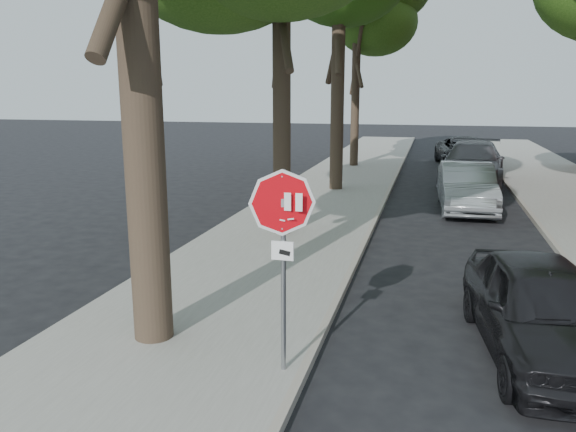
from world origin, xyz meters
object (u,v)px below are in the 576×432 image
(tree_far, at_px, (357,14))
(car_c, at_px, (472,163))
(car_b, at_px, (466,187))
(car_d, at_px, (465,152))
(stop_sign, at_px, (283,232))
(car_a, at_px, (542,309))

(tree_far, relative_size, car_c, 1.60)
(car_b, xyz_separation_m, car_d, (0.49, 11.25, -0.01))
(stop_sign, relative_size, car_b, 0.59)
(car_b, height_order, car_d, car_b)
(car_c, bearing_deg, car_a, -83.90)
(car_b, bearing_deg, car_c, 82.42)
(stop_sign, xyz_separation_m, car_a, (3.30, 1.53, -1.25))
(car_d, bearing_deg, car_b, -99.73)
(stop_sign, relative_size, car_d, 0.50)
(tree_far, xyz_separation_m, car_a, (5.32, -19.61, -6.52))
(car_c, xyz_separation_m, car_d, (0.00, 5.81, -0.12))
(car_d, bearing_deg, car_a, -97.23)
(tree_far, height_order, car_b, tree_far)
(car_b, distance_m, car_d, 11.26)
(tree_far, xyz_separation_m, car_b, (4.83, -9.46, -6.48))
(stop_sign, relative_size, car_c, 0.45)
(stop_sign, bearing_deg, car_d, 81.81)
(tree_far, bearing_deg, car_c, -37.07)
(car_c, bearing_deg, tree_far, 149.03)
(tree_far, distance_m, car_b, 12.44)
(tree_far, height_order, car_d, tree_far)
(tree_far, bearing_deg, car_d, 18.64)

